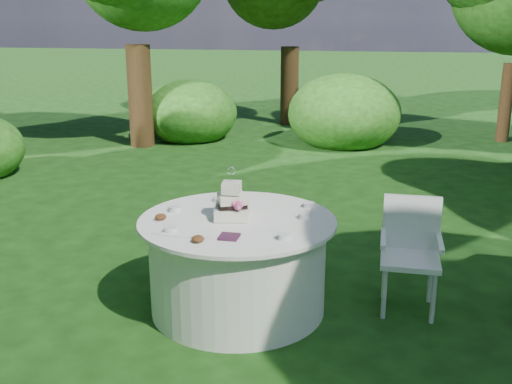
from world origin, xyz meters
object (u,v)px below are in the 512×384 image
(napkins, at_px, (229,237))
(chair, at_px, (410,246))
(cake, at_px, (232,204))
(table, at_px, (238,264))

(napkins, bearing_deg, chair, 29.98)
(napkins, bearing_deg, cake, 101.24)
(napkins, relative_size, cake, 0.34)
(napkins, relative_size, chair, 0.15)
(table, bearing_deg, napkins, -84.57)
(napkins, xyz_separation_m, cake, (-0.09, 0.43, 0.10))
(table, bearing_deg, cake, 163.44)
(napkins, height_order, cake, cake)
(table, relative_size, cake, 3.79)
(cake, bearing_deg, table, -16.56)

